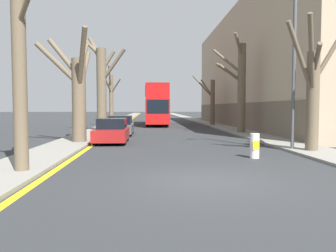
# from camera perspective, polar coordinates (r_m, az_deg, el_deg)

# --- Properties ---
(ground_plane) EXTENTS (300.00, 300.00, 0.00)m
(ground_plane) POSITION_cam_1_polar(r_m,az_deg,el_deg) (9.36, 6.62, -9.52)
(ground_plane) COLOR #2B2D30
(sidewalk_left) EXTENTS (2.32, 120.00, 0.12)m
(sidewalk_left) POSITION_cam_1_polar(r_m,az_deg,el_deg) (59.19, -7.66, 1.26)
(sidewalk_left) COLOR gray
(sidewalk_left) RESTS_ON ground
(sidewalk_right) EXTENTS (2.32, 120.00, 0.12)m
(sidewalk_right) POSITION_cam_1_polar(r_m,az_deg,el_deg) (59.51, 3.97, 1.29)
(sidewalk_right) COLOR gray
(sidewalk_right) RESTS_ON ground
(building_facade_right) EXTENTS (10.08, 37.63, 12.50)m
(building_facade_right) POSITION_cam_1_polar(r_m,az_deg,el_deg) (38.02, 18.11, 9.37)
(building_facade_right) COLOR tan
(building_facade_right) RESTS_ON ground
(kerb_line_stripe) EXTENTS (0.24, 120.00, 0.01)m
(kerb_line_stripe) POSITION_cam_1_polar(r_m,az_deg,el_deg) (59.10, -6.36, 1.21)
(kerb_line_stripe) COLOR yellow
(kerb_line_stripe) RESTS_ON ground
(street_tree_left_0) EXTENTS (3.52, 3.10, 9.64)m
(street_tree_left_0) POSITION_cam_1_polar(r_m,az_deg,el_deg) (11.24, -24.98, 13.16)
(street_tree_left_0) COLOR brown
(street_tree_left_0) RESTS_ON ground
(street_tree_left_1) EXTENTS (3.34, 4.04, 6.24)m
(street_tree_left_1) POSITION_cam_1_polar(r_m,az_deg,el_deg) (19.42, -15.47, 6.01)
(street_tree_left_1) COLOR brown
(street_tree_left_1) RESTS_ON ground
(street_tree_left_2) EXTENTS (3.80, 3.35, 8.02)m
(street_tree_left_2) POSITION_cam_1_polar(r_m,az_deg,el_deg) (28.40, -11.50, 7.21)
(street_tree_left_2) COLOR brown
(street_tree_left_2) RESTS_ON ground
(street_tree_left_3) EXTENTS (2.34, 2.87, 6.66)m
(street_tree_left_3) POSITION_cam_1_polar(r_m,az_deg,el_deg) (37.34, -9.90, 4.99)
(street_tree_left_3) COLOR brown
(street_tree_left_3) RESTS_ON ground
(street_tree_right_0) EXTENTS (3.60, 3.24, 6.55)m
(street_tree_right_0) POSITION_cam_1_polar(r_m,az_deg,el_deg) (16.14, 24.01, 5.82)
(street_tree_right_0) COLOR brown
(street_tree_right_0) RESTS_ON ground
(street_tree_right_1) EXTENTS (2.38, 3.61, 7.77)m
(street_tree_right_1) POSITION_cam_1_polar(r_m,az_deg,el_deg) (26.64, 12.40, 7.00)
(street_tree_right_1) COLOR brown
(street_tree_right_1) RESTS_ON ground
(street_tree_right_2) EXTENTS (2.59, 1.31, 5.73)m
(street_tree_right_2) POSITION_cam_1_polar(r_m,az_deg,el_deg) (37.38, 7.62, 4.42)
(street_tree_right_2) COLOR brown
(street_tree_right_2) RESTS_ON ground
(double_decker_bus) EXTENTS (2.52, 11.82, 4.59)m
(double_decker_bus) POSITION_cam_1_polar(r_m,az_deg,el_deg) (38.86, -2.04, 4.01)
(double_decker_bus) COLOR red
(double_decker_bus) RESTS_ON ground
(parked_car_0) EXTENTS (1.82, 3.91, 1.43)m
(parked_car_0) POSITION_cam_1_polar(r_m,az_deg,el_deg) (19.47, -9.73, -0.91)
(parked_car_0) COLOR maroon
(parked_car_0) RESTS_ON ground
(parked_car_1) EXTENTS (1.90, 4.40, 1.44)m
(parked_car_1) POSITION_cam_1_polar(r_m,az_deg,el_deg) (25.06, -8.31, 0.03)
(parked_car_1) COLOR #4C5156
(parked_car_1) RESTS_ON ground
(lamp_post) EXTENTS (1.40, 0.20, 7.68)m
(lamp_post) POSITION_cam_1_polar(r_m,az_deg,el_deg) (16.63, 20.77, 10.74)
(lamp_post) COLOR #4C4F54
(lamp_post) RESTS_ON ground
(traffic_bollard) EXTENTS (0.37, 0.38, 1.01)m
(traffic_bollard) POSITION_cam_1_polar(r_m,az_deg,el_deg) (13.80, 14.85, -3.36)
(traffic_bollard) COLOR white
(traffic_bollard) RESTS_ON ground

